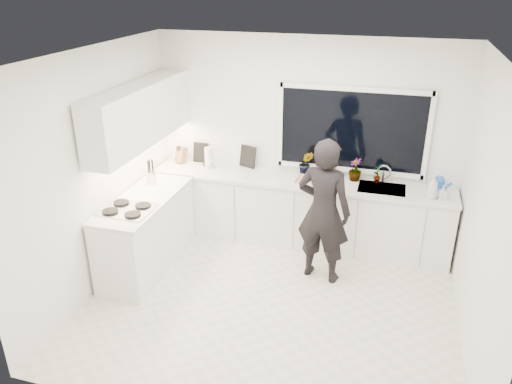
% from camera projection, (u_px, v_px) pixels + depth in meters
% --- Properties ---
extents(floor, '(4.00, 3.50, 0.02)m').
position_uv_depth(floor, '(270.00, 303.00, 5.60)').
color(floor, beige).
rests_on(floor, ground).
extents(wall_back, '(4.00, 0.02, 2.70)m').
position_uv_depth(wall_back, '(305.00, 140.00, 6.59)').
color(wall_back, white).
rests_on(wall_back, ground).
extents(wall_left, '(0.02, 3.50, 2.70)m').
position_uv_depth(wall_left, '(97.00, 172.00, 5.55)').
color(wall_left, white).
rests_on(wall_left, ground).
extents(wall_right, '(0.02, 3.50, 2.70)m').
position_uv_depth(wall_right, '(486.00, 218.00, 4.53)').
color(wall_right, white).
rests_on(wall_right, ground).
extents(ceiling, '(4.00, 3.50, 0.02)m').
position_uv_depth(ceiling, '(274.00, 55.00, 4.49)').
color(ceiling, white).
rests_on(ceiling, wall_back).
extents(window, '(1.80, 0.02, 1.00)m').
position_uv_depth(window, '(352.00, 130.00, 6.32)').
color(window, black).
rests_on(window, wall_back).
extents(base_cabinets_back, '(3.92, 0.58, 0.88)m').
position_uv_depth(base_cabinets_back, '(298.00, 212.00, 6.69)').
color(base_cabinets_back, white).
rests_on(base_cabinets_back, floor).
extents(base_cabinets_left, '(0.58, 1.60, 0.88)m').
position_uv_depth(base_cabinets_left, '(147.00, 233.00, 6.14)').
color(base_cabinets_left, white).
rests_on(base_cabinets_left, floor).
extents(countertop_back, '(3.94, 0.62, 0.04)m').
position_uv_depth(countertop_back, '(299.00, 181.00, 6.49)').
color(countertop_back, silver).
rests_on(countertop_back, base_cabinets_back).
extents(countertop_left, '(0.62, 1.60, 0.04)m').
position_uv_depth(countertop_left, '(144.00, 200.00, 5.96)').
color(countertop_left, silver).
rests_on(countertop_left, base_cabinets_left).
extents(upper_cabinets, '(0.34, 2.10, 0.70)m').
position_uv_depth(upper_cabinets, '(141.00, 114.00, 5.91)').
color(upper_cabinets, white).
rests_on(upper_cabinets, wall_left).
extents(sink, '(0.58, 0.42, 0.14)m').
position_uv_depth(sink, '(381.00, 192.00, 6.24)').
color(sink, silver).
rests_on(sink, countertop_back).
extents(faucet, '(0.03, 0.03, 0.22)m').
position_uv_depth(faucet, '(384.00, 174.00, 6.35)').
color(faucet, silver).
rests_on(faucet, countertop_back).
extents(stovetop, '(0.56, 0.48, 0.03)m').
position_uv_depth(stovetop, '(127.00, 209.00, 5.64)').
color(stovetop, black).
rests_on(stovetop, countertop_left).
extents(person, '(0.71, 0.53, 1.75)m').
position_uv_depth(person, '(324.00, 211.00, 5.72)').
color(person, black).
rests_on(person, floor).
extents(pizza_tray, '(0.46, 0.35, 0.03)m').
position_uv_depth(pizza_tray, '(314.00, 181.00, 6.41)').
color(pizza_tray, silver).
rests_on(pizza_tray, countertop_back).
extents(pizza, '(0.42, 0.31, 0.01)m').
position_uv_depth(pizza, '(315.00, 179.00, 6.40)').
color(pizza, red).
rests_on(pizza, pizza_tray).
extents(watering_can, '(0.18, 0.18, 0.13)m').
position_uv_depth(watering_can, '(438.00, 184.00, 6.17)').
color(watering_can, blue).
rests_on(watering_can, countertop_back).
extents(paper_towel_roll, '(0.14, 0.14, 0.26)m').
position_uv_depth(paper_towel_roll, '(209.00, 158.00, 6.85)').
color(paper_towel_roll, white).
rests_on(paper_towel_roll, countertop_back).
extents(knife_block, '(0.16, 0.14, 0.22)m').
position_uv_depth(knife_block, '(181.00, 155.00, 7.01)').
color(knife_block, olive).
rests_on(knife_block, countertop_back).
extents(utensil_crock, '(0.16, 0.16, 0.16)m').
position_uv_depth(utensil_crock, '(151.00, 177.00, 6.34)').
color(utensil_crock, silver).
rests_on(utensil_crock, countertop_left).
extents(picture_frame_large, '(0.22, 0.03, 0.28)m').
position_uv_depth(picture_frame_large, '(201.00, 153.00, 7.02)').
color(picture_frame_large, black).
rests_on(picture_frame_large, countertop_back).
extents(picture_frame_small, '(0.24, 0.11, 0.30)m').
position_uv_depth(picture_frame_small, '(248.00, 157.00, 6.84)').
color(picture_frame_small, black).
rests_on(picture_frame_small, countertop_back).
extents(herb_plants, '(1.11, 0.36, 0.34)m').
position_uv_depth(herb_plants, '(333.00, 167.00, 6.46)').
color(herb_plants, '#26662D').
rests_on(herb_plants, countertop_back).
extents(soap_bottles, '(0.25, 0.15, 0.29)m').
position_uv_depth(soap_bottles, '(435.00, 188.00, 5.88)').
color(soap_bottles, '#D8BF66').
rests_on(soap_bottles, countertop_back).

